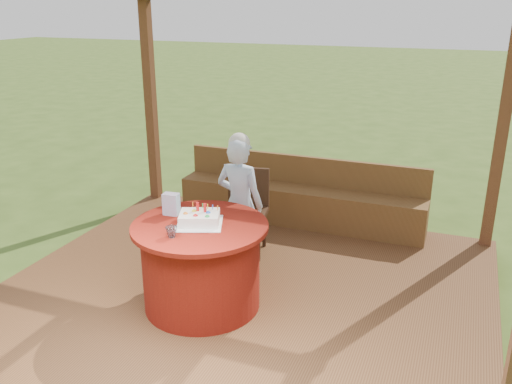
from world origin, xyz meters
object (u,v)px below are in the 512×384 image
table (201,265)px  birthday_cake (199,218)px  chair (246,206)px  bench (300,202)px  drinking_glass (171,232)px  gift_bag (171,204)px  elderly_woman (240,202)px

table → birthday_cake: 0.44m
chair → birthday_cake: bearing=-86.9°
bench → drinking_glass: size_ratio=31.24×
bench → gift_bag: (-0.58, -2.04, 0.62)m
elderly_woman → birthday_cake: (-0.02, -0.82, 0.13)m
elderly_woman → birthday_cake: bearing=-91.7°
bench → elderly_woman: 1.42m
chair → drinking_glass: chair is taller
table → chair: (-0.07, 1.21, 0.11)m
birthday_cake → gift_bag: gift_bag is taller
bench → table: size_ratio=2.55×
elderly_woman → gift_bag: size_ratio=7.11×
elderly_woman → gift_bag: elderly_woman is taller
elderly_woman → gift_bag: bearing=-116.4°
elderly_woman → birthday_cake: elderly_woman is taller
bench → table: bearing=-96.6°
drinking_glass → birthday_cake: bearing=75.1°
table → birthday_cake: size_ratio=2.40×
bench → chair: bearing=-108.6°
elderly_woman → birthday_cake: size_ratio=2.85×
chair → elderly_woman: bearing=-76.8°
drinking_glass → bench: bearing=82.2°
gift_bag → drinking_glass: gift_bag is taller
table → elderly_woman: bearing=88.5°
chair → elderly_woman: elderly_woman is taller
bench → birthday_cake: size_ratio=6.10×
table → bench: bearing=83.4°
table → gift_bag: bearing=162.0°
gift_bag → birthday_cake: bearing=-22.3°
elderly_woman → drinking_glass: 1.16m
bench → elderly_woman: size_ratio=2.14×
chair → gift_bag: gift_bag is taller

